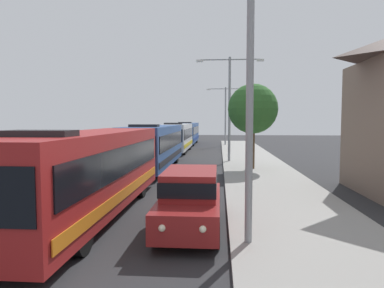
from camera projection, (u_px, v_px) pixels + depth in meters
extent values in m
cube|color=maroon|center=(91.00, 169.00, 12.43)|extent=(2.50, 11.61, 2.70)
cube|color=black|center=(125.00, 160.00, 12.30)|extent=(0.04, 10.68, 1.00)
cube|color=black|center=(56.00, 159.00, 12.50)|extent=(0.04, 10.68, 1.00)
cube|color=orange|center=(126.00, 192.00, 12.38)|extent=(0.03, 11.03, 0.36)
cube|color=black|center=(39.00, 133.00, 8.86)|extent=(1.75, 0.90, 0.16)
cylinder|color=black|center=(82.00, 236.00, 8.84)|extent=(0.28, 1.00, 1.00)
cylinder|color=black|center=(0.00, 234.00, 9.02)|extent=(0.28, 1.00, 1.00)
cylinder|color=black|center=(141.00, 186.00, 15.60)|extent=(0.28, 1.00, 1.00)
cylinder|color=black|center=(94.00, 185.00, 15.77)|extent=(0.28, 1.00, 1.00)
cube|color=#284C8C|center=(155.00, 145.00, 24.79)|extent=(2.50, 11.76, 2.70)
cube|color=black|center=(173.00, 140.00, 24.67)|extent=(0.04, 10.82, 1.00)
cube|color=black|center=(137.00, 140.00, 24.87)|extent=(0.04, 10.82, 1.00)
cube|color=black|center=(135.00, 147.00, 18.90)|extent=(2.30, 0.04, 1.20)
cube|color=black|center=(173.00, 156.00, 24.74)|extent=(0.03, 11.17, 0.36)
cube|color=black|center=(144.00, 126.00, 21.18)|extent=(1.75, 0.90, 0.16)
cylinder|color=black|center=(162.00, 169.00, 21.16)|extent=(0.28, 1.00, 1.00)
cylinder|color=black|center=(127.00, 168.00, 21.34)|extent=(0.28, 1.00, 1.00)
cylinder|color=black|center=(176.00, 157.00, 28.00)|extent=(0.28, 1.00, 1.00)
cylinder|color=black|center=(149.00, 157.00, 28.18)|extent=(0.28, 1.00, 1.00)
cube|color=silver|center=(177.00, 136.00, 37.76)|extent=(2.50, 10.58, 2.70)
cube|color=black|center=(189.00, 133.00, 37.64)|extent=(0.04, 9.73, 1.00)
cube|color=black|center=(166.00, 133.00, 37.84)|extent=(0.04, 9.73, 1.00)
cube|color=black|center=(170.00, 136.00, 32.46)|extent=(2.30, 0.04, 1.20)
cube|color=gold|center=(189.00, 144.00, 37.71)|extent=(0.03, 10.05, 0.36)
cube|color=black|center=(173.00, 124.00, 34.51)|extent=(1.75, 0.90, 0.16)
cylinder|color=black|center=(184.00, 150.00, 34.49)|extent=(0.28, 1.00, 1.00)
cylinder|color=black|center=(162.00, 150.00, 34.67)|extent=(0.28, 1.00, 1.00)
cylinder|color=black|center=(189.00, 145.00, 40.65)|extent=(0.28, 1.00, 1.00)
cylinder|color=black|center=(171.00, 145.00, 40.82)|extent=(0.28, 1.00, 1.00)
cube|color=#284C8C|center=(187.00, 132.00, 49.93)|extent=(2.50, 11.97, 2.70)
cube|color=black|center=(196.00, 130.00, 49.80)|extent=(0.04, 11.01, 1.00)
cube|color=black|center=(179.00, 130.00, 50.00)|extent=(0.04, 11.01, 1.00)
cube|color=black|center=(183.00, 132.00, 43.94)|extent=(2.30, 0.04, 1.20)
cube|color=navy|center=(196.00, 138.00, 49.88)|extent=(0.03, 11.37, 0.36)
cube|color=black|center=(185.00, 123.00, 46.26)|extent=(1.75, 0.90, 0.16)
cylinder|color=black|center=(193.00, 142.00, 46.23)|extent=(0.28, 1.00, 1.00)
cylinder|color=black|center=(177.00, 142.00, 46.41)|extent=(0.28, 1.00, 1.00)
cylinder|color=black|center=(197.00, 139.00, 53.19)|extent=(0.28, 1.00, 1.00)
cylinder|color=black|center=(182.00, 139.00, 53.37)|extent=(0.28, 1.00, 1.00)
cube|color=maroon|center=(190.00, 208.00, 10.86)|extent=(1.84, 4.65, 0.80)
cube|color=maroon|center=(191.00, 182.00, 10.95)|extent=(1.62, 2.70, 0.80)
cube|color=black|center=(191.00, 182.00, 10.95)|extent=(1.66, 2.79, 0.44)
sphere|color=#F9EFCC|center=(162.00, 228.00, 8.56)|extent=(0.18, 0.18, 0.18)
sphere|color=#F9EFCC|center=(203.00, 229.00, 8.48)|extent=(0.18, 0.18, 0.18)
cylinder|color=black|center=(156.00, 234.00, 9.51)|extent=(0.22, 0.70, 0.70)
cylinder|color=black|center=(216.00, 235.00, 9.38)|extent=(0.22, 0.70, 0.70)
cylinder|color=black|center=(171.00, 207.00, 12.38)|extent=(0.22, 0.70, 0.70)
cylinder|color=black|center=(217.00, 208.00, 12.25)|extent=(0.22, 0.70, 0.70)
cylinder|color=gray|center=(250.00, 78.00, 9.16)|extent=(0.20, 0.20, 8.89)
cylinder|color=gray|center=(229.00, 109.00, 27.96)|extent=(0.20, 0.20, 8.36)
cylinder|color=gray|center=(215.00, 60.00, 27.78)|extent=(2.42, 0.10, 0.10)
cube|color=silver|center=(200.00, 61.00, 27.88)|extent=(0.56, 0.28, 0.16)
cylinder|color=gray|center=(245.00, 59.00, 27.59)|extent=(2.42, 0.10, 0.10)
cube|color=silver|center=(260.00, 60.00, 27.50)|extent=(0.56, 0.28, 0.16)
cylinder|color=gray|center=(225.00, 116.00, 46.76)|extent=(0.20, 0.20, 7.72)
cylinder|color=gray|center=(217.00, 89.00, 46.59)|extent=(2.28, 0.10, 0.10)
cube|color=silver|center=(209.00, 90.00, 46.69)|extent=(0.56, 0.28, 0.16)
cylinder|color=gray|center=(234.00, 89.00, 46.41)|extent=(2.28, 0.10, 0.10)
cube|color=silver|center=(243.00, 89.00, 46.33)|extent=(0.56, 0.28, 0.16)
cylinder|color=#4C3823|center=(252.00, 149.00, 23.71)|extent=(0.32, 0.32, 2.74)
sphere|color=#2D6028|center=(253.00, 109.00, 23.52)|extent=(3.39, 3.39, 3.39)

